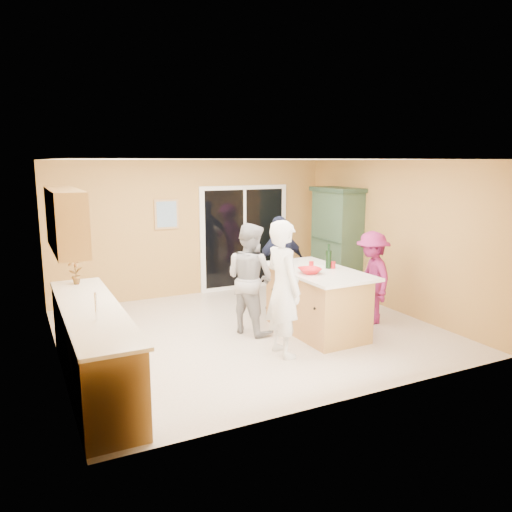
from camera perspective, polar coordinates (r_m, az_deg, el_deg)
name	(u,v)px	position (r m, az deg, el deg)	size (l,w,h in m)	color
floor	(250,331)	(7.78, -0.67, -8.57)	(5.50, 5.50, 0.00)	beige
ceiling	(250,160)	(7.34, -0.72, 10.96)	(5.50, 5.00, 0.10)	white
wall_back	(194,228)	(9.74, -7.06, 3.17)	(5.50, 0.10, 2.60)	#DBB55A
wall_front	(352,285)	(5.35, 10.95, -3.24)	(5.50, 0.10, 2.60)	#DBB55A
wall_left	(52,265)	(6.76, -22.24, -0.93)	(0.10, 5.00, 2.60)	#DBB55A
wall_right	(393,236)	(8.97, 15.38, 2.21)	(0.10, 5.00, 2.60)	#DBB55A
left_cabinet_run	(94,352)	(6.00, -17.98, -10.40)	(0.65, 3.05, 1.24)	#AE7B44
upper_cabinets	(66,220)	(6.49, -20.93, 3.85)	(0.35, 1.60, 0.75)	#AE7B44
sliding_door	(244,238)	(10.13, -1.34, 2.12)	(1.90, 0.07, 2.10)	white
framed_picture	(167,214)	(9.52, -10.19, 4.72)	(0.46, 0.04, 0.56)	tan
kitchen_island	(316,303)	(7.68, 6.92, -5.33)	(1.05, 1.87, 0.97)	#AE7B44
green_hutch	(337,243)	(9.85, 9.20, 1.52)	(0.60, 1.13, 2.08)	#223627
woman_white	(283,289)	(6.63, 3.13, -3.75)	(0.67, 0.44, 1.83)	white
woman_grey	(250,278)	(7.53, -0.70, -2.57)	(0.81, 0.63, 1.68)	#9E9EA0
woman_navy	(281,265)	(8.55, 2.82, -0.98)	(0.98, 0.41, 1.67)	#181835
woman_magenta	(372,278)	(8.19, 13.11, -2.42)	(0.96, 0.55, 1.49)	#8C1E5B
serving_bowl	(310,271)	(7.28, 6.16, -1.68)	(0.32, 0.32, 0.08)	red
tulip_vase	(75,270)	(7.14, -19.96, -1.50)	(0.21, 0.14, 0.40)	#A11210
tumbler_near	(311,265)	(7.64, 6.34, -1.00)	(0.07, 0.07, 0.10)	red
tumbler_far	(333,265)	(7.66, 8.80, -1.02)	(0.07, 0.07, 0.11)	red
wine_bottle	(329,259)	(7.63, 8.29, -0.34)	(0.09, 0.09, 0.38)	black
white_plate	(318,267)	(7.69, 7.09, -1.27)	(0.25, 0.25, 0.02)	white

